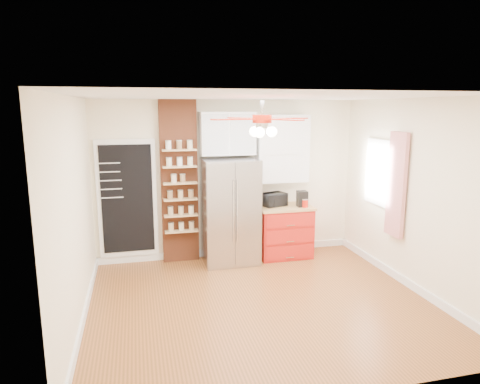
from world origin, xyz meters
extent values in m
plane|color=brown|center=(0.00, 0.00, 0.00)|extent=(4.50, 4.50, 0.00)
plane|color=white|center=(0.00, 0.00, 2.70)|extent=(4.50, 4.50, 0.00)
cube|color=#FFF4CD|center=(0.00, 2.00, 1.35)|extent=(4.50, 0.02, 2.70)
cube|color=#FFF4CD|center=(0.00, -2.00, 1.35)|extent=(4.50, 0.02, 2.70)
cube|color=#FFF4CD|center=(-2.25, 0.00, 1.35)|extent=(0.02, 4.00, 2.70)
cube|color=#FFF4CD|center=(2.25, 0.00, 1.35)|extent=(0.02, 4.00, 2.70)
cube|color=white|center=(-1.70, 1.97, 1.10)|extent=(0.95, 0.04, 1.95)
cube|color=black|center=(-1.70, 1.95, 1.10)|extent=(0.82, 0.02, 1.78)
cube|color=brown|center=(-0.85, 1.92, 1.35)|extent=(0.60, 0.16, 2.70)
cube|color=#A6A6AB|center=(-0.05, 1.63, 0.88)|extent=(0.90, 0.70, 1.75)
cube|color=white|center=(-0.05, 1.82, 2.15)|extent=(0.90, 0.35, 0.70)
cube|color=red|center=(0.92, 1.68, 0.43)|extent=(0.90, 0.60, 0.86)
cube|color=tan|center=(0.92, 1.68, 0.88)|extent=(0.94, 0.64, 0.04)
cube|color=white|center=(0.92, 1.85, 1.88)|extent=(0.90, 0.30, 1.15)
cube|color=white|center=(2.23, 0.90, 1.55)|extent=(0.04, 0.75, 1.05)
cube|color=red|center=(2.18, 0.35, 1.45)|extent=(0.06, 0.40, 1.55)
cylinder|color=silver|center=(0.00, 0.00, 2.55)|extent=(0.05, 0.05, 0.20)
cylinder|color=#9E1A09|center=(0.00, 0.00, 2.43)|extent=(0.24, 0.24, 0.10)
sphere|color=white|center=(0.00, 0.00, 2.27)|extent=(0.13, 0.13, 0.13)
imported|color=black|center=(0.74, 1.74, 1.01)|extent=(0.48, 0.40, 0.22)
cube|color=black|center=(1.20, 1.58, 1.04)|extent=(0.18, 0.19, 0.27)
cylinder|color=red|center=(1.22, 1.51, 0.97)|extent=(0.14, 0.14, 0.13)
cylinder|color=#A40922|center=(1.29, 1.71, 0.98)|extent=(0.13, 0.13, 0.15)
cylinder|color=beige|center=(-0.95, 1.75, 1.44)|extent=(0.11, 0.11, 0.13)
cylinder|color=#8F6D49|center=(-0.81, 1.78, 1.43)|extent=(0.11, 0.11, 0.12)
camera|label=1|loc=(-1.53, -5.11, 2.56)|focal=32.00mm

